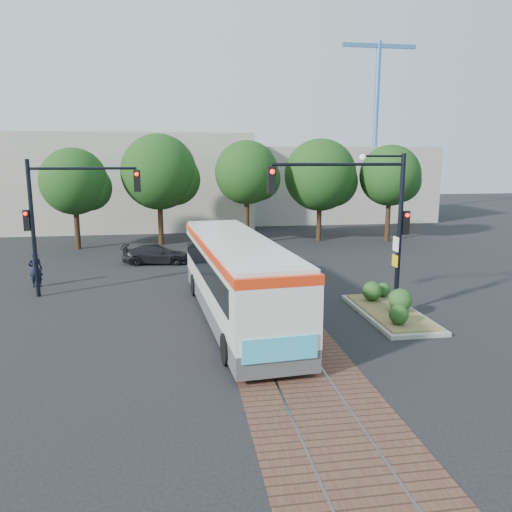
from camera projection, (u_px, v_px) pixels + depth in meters
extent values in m
plane|color=black|center=(265.00, 313.00, 19.72)|extent=(120.00, 120.00, 0.00)
cube|color=brown|center=(250.00, 288.00, 23.59)|extent=(3.60, 40.00, 0.01)
cube|color=slate|center=(234.00, 288.00, 23.48)|extent=(0.06, 40.00, 0.01)
cube|color=slate|center=(266.00, 287.00, 23.71)|extent=(0.06, 40.00, 0.01)
cylinder|color=#382314|center=(77.00, 228.00, 33.43)|extent=(0.36, 0.36, 2.86)
sphere|color=#1B3C13|center=(74.00, 181.00, 32.83)|extent=(4.40, 4.40, 4.40)
cylinder|color=#382314|center=(161.00, 223.00, 35.01)|extent=(0.36, 0.36, 3.12)
sphere|color=#1B3C13|center=(159.00, 172.00, 34.33)|extent=(5.20, 5.20, 5.20)
cylinder|color=#382314|center=(247.00, 221.00, 35.12)|extent=(0.36, 0.36, 3.39)
sphere|color=#1B3C13|center=(247.00, 172.00, 34.47)|extent=(4.40, 4.40, 4.40)
cylinder|color=#382314|center=(319.00, 221.00, 36.78)|extent=(0.36, 0.36, 2.86)
sphere|color=#1B3C13|center=(320.00, 175.00, 36.13)|extent=(5.20, 5.20, 5.20)
cylinder|color=#382314|center=(388.00, 220.00, 36.74)|extent=(0.36, 0.36, 3.12)
sphere|color=#1B3C13|center=(390.00, 175.00, 36.12)|extent=(4.40, 4.40, 4.40)
cube|color=#ADA899|center=(124.00, 181.00, 44.86)|extent=(22.00, 12.00, 8.00)
cube|color=#ADA899|center=(331.00, 183.00, 49.93)|extent=(18.00, 10.00, 7.00)
cylinder|color=#3F72B2|center=(375.00, 130.00, 53.65)|extent=(0.50, 0.50, 18.00)
cube|color=#3F72B2|center=(379.00, 46.00, 52.00)|extent=(8.00, 0.40, 0.40)
cube|color=#464649|center=(236.00, 305.00, 18.98)|extent=(3.40, 11.73, 0.67)
cube|color=white|center=(236.00, 273.00, 18.74)|extent=(3.42, 11.73, 1.83)
cube|color=black|center=(235.00, 264.00, 18.95)|extent=(3.38, 10.58, 0.87)
cube|color=red|center=(236.00, 246.00, 18.53)|extent=(3.46, 11.73, 0.29)
cube|color=white|center=(236.00, 241.00, 18.49)|extent=(3.31, 11.34, 0.13)
cube|color=black|center=(279.00, 306.00, 13.29)|extent=(1.55, 0.25, 0.87)
cube|color=#37B7DE|center=(280.00, 349.00, 13.36)|extent=(2.12, 0.24, 0.67)
cube|color=orange|center=(275.00, 293.00, 18.23)|extent=(0.43, 4.32, 1.06)
cylinder|color=black|center=(228.00, 349.00, 14.78)|extent=(0.42, 0.99, 0.96)
cylinder|color=black|center=(299.00, 343.00, 15.30)|extent=(0.42, 0.99, 0.96)
cylinder|color=black|center=(196.00, 285.00, 22.21)|extent=(0.42, 0.99, 0.96)
cylinder|color=black|center=(244.00, 282.00, 22.74)|extent=(0.42, 0.99, 0.96)
cube|color=gray|center=(390.00, 314.00, 19.46)|extent=(2.20, 5.20, 0.15)
cube|color=olive|center=(390.00, 311.00, 19.44)|extent=(1.90, 4.80, 0.08)
sphere|color=#1E4719|center=(399.00, 314.00, 17.75)|extent=(0.70, 0.70, 0.70)
sphere|color=#1E4719|center=(400.00, 300.00, 19.20)|extent=(0.90, 0.90, 0.90)
sphere|color=#1E4719|center=(372.00, 291.00, 20.68)|extent=(0.80, 0.80, 0.80)
sphere|color=#1E4719|center=(383.00, 289.00, 21.29)|extent=(0.60, 0.60, 0.60)
cylinder|color=black|center=(399.00, 233.00, 19.09)|extent=(0.18, 0.18, 6.00)
cylinder|color=black|center=(339.00, 164.00, 18.21)|extent=(5.00, 0.12, 0.12)
cube|color=black|center=(272.00, 180.00, 17.93)|extent=(0.28, 0.22, 0.95)
sphere|color=#FF190C|center=(272.00, 172.00, 17.74)|extent=(0.18, 0.18, 0.18)
cube|color=black|center=(405.00, 223.00, 19.05)|extent=(0.26, 0.20, 0.90)
sphere|color=#FF190C|center=(407.00, 215.00, 18.86)|extent=(0.16, 0.16, 0.16)
cube|color=white|center=(396.00, 244.00, 19.03)|extent=(0.04, 0.45, 0.55)
cube|color=yellow|center=(395.00, 261.00, 19.15)|extent=(0.04, 0.45, 0.45)
cylinder|color=black|center=(383.00, 156.00, 18.41)|extent=(1.60, 0.08, 0.08)
sphere|color=silver|center=(363.00, 157.00, 18.29)|extent=(0.24, 0.24, 0.24)
cylinder|color=black|center=(33.00, 229.00, 21.57)|extent=(0.18, 0.18, 6.00)
cylinder|color=black|center=(83.00, 168.00, 21.41)|extent=(4.50, 0.12, 0.12)
cube|color=black|center=(137.00, 181.00, 21.85)|extent=(0.28, 0.22, 0.95)
sphere|color=#FF190C|center=(137.00, 174.00, 21.66)|extent=(0.18, 0.18, 0.18)
cube|color=black|center=(27.00, 220.00, 21.46)|extent=(0.26, 0.20, 0.90)
sphere|color=#FF190C|center=(25.00, 214.00, 21.27)|extent=(0.16, 0.16, 0.16)
imported|color=black|center=(36.00, 269.00, 23.61)|extent=(0.71, 0.56, 1.71)
imported|color=black|center=(156.00, 254.00, 28.92)|extent=(3.96, 1.92, 1.11)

